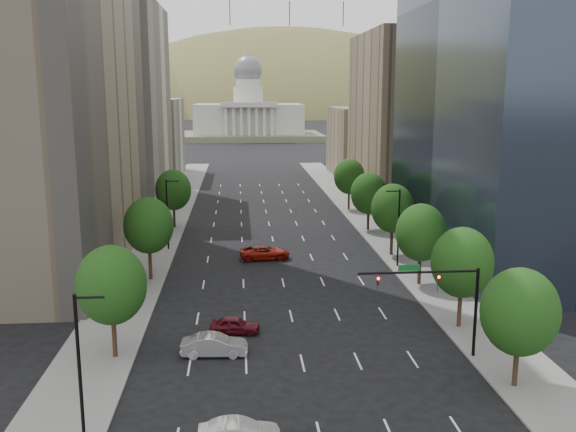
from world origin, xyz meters
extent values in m
cube|color=slate|center=(-15.50, 60.00, 0.07)|extent=(6.00, 200.00, 0.15)
cube|color=slate|center=(15.50, 60.00, 0.07)|extent=(6.00, 200.00, 0.15)
cube|color=beige|center=(-25.00, 103.00, 17.50)|extent=(14.00, 30.00, 35.00)
cube|color=beige|center=(-25.00, 136.00, 9.00)|extent=(14.00, 26.00, 18.00)
cube|color=#8C7759|center=(25.00, 100.00, 15.00)|extent=(14.00, 30.00, 30.00)
cube|color=#8C7759|center=(25.00, 133.00, 8.00)|extent=(14.00, 26.00, 16.00)
cylinder|color=#382316|center=(14.00, 25.00, 1.88)|extent=(0.36, 0.36, 3.75)
ellipsoid|color=#1A340E|center=(14.00, 25.00, 5.40)|extent=(5.20, 5.20, 5.98)
cylinder|color=#382316|center=(14.00, 36.00, 2.00)|extent=(0.36, 0.36, 4.00)
ellipsoid|color=#1A340E|center=(14.00, 36.00, 5.76)|extent=(5.20, 5.20, 5.98)
cylinder|color=#382316|center=(14.00, 48.00, 1.95)|extent=(0.36, 0.36, 3.90)
ellipsoid|color=#1A340E|center=(14.00, 48.00, 5.62)|extent=(5.20, 5.20, 5.98)
cylinder|color=#382316|center=(14.00, 60.00, 2.05)|extent=(0.36, 0.36, 4.10)
ellipsoid|color=#1A340E|center=(14.00, 60.00, 5.90)|extent=(5.20, 5.20, 5.98)
cylinder|color=#382316|center=(14.00, 74.00, 1.90)|extent=(0.36, 0.36, 3.80)
ellipsoid|color=#1A340E|center=(14.00, 74.00, 5.47)|extent=(5.20, 5.20, 5.98)
cylinder|color=#382316|center=(14.00, 90.00, 2.00)|extent=(0.36, 0.36, 4.00)
ellipsoid|color=#1A340E|center=(14.00, 90.00, 5.76)|extent=(5.20, 5.20, 5.98)
cylinder|color=#382316|center=(-14.00, 32.00, 2.00)|extent=(0.36, 0.36, 4.00)
ellipsoid|color=#1A340E|center=(-14.00, 32.00, 5.76)|extent=(5.20, 5.20, 5.98)
cylinder|color=#382316|center=(-14.00, 52.00, 2.08)|extent=(0.36, 0.36, 4.15)
ellipsoid|color=#1A340E|center=(-14.00, 52.00, 5.98)|extent=(5.20, 5.20, 5.98)
cylinder|color=#382316|center=(-14.00, 78.00, 1.98)|extent=(0.36, 0.36, 3.95)
ellipsoid|color=#1A340E|center=(-14.00, 78.00, 5.69)|extent=(5.20, 5.20, 5.98)
cylinder|color=black|center=(13.50, 55.00, 4.50)|extent=(0.20, 0.20, 9.00)
cylinder|color=black|center=(12.70, 55.00, 8.80)|extent=(1.60, 0.14, 0.14)
cylinder|color=black|center=(-13.50, 20.00, 4.50)|extent=(0.20, 0.20, 9.00)
cylinder|color=black|center=(-12.70, 20.00, 8.80)|extent=(1.60, 0.14, 0.14)
cylinder|color=black|center=(-13.50, 65.00, 4.50)|extent=(0.20, 0.20, 9.00)
cylinder|color=black|center=(-12.70, 65.00, 8.80)|extent=(1.60, 0.14, 0.14)
cylinder|color=black|center=(13.00, 30.00, 3.50)|extent=(0.24, 0.24, 7.00)
cylinder|color=black|center=(8.50, 30.00, 6.80)|extent=(9.00, 0.18, 0.18)
imported|color=black|center=(10.00, 30.00, 6.25)|extent=(0.18, 0.22, 1.10)
imported|color=black|center=(5.50, 30.00, 6.25)|extent=(0.18, 0.22, 1.10)
sphere|color=#FF0C07|center=(10.00, 29.82, 6.45)|extent=(0.20, 0.20, 0.20)
sphere|color=#FF0C07|center=(5.50, 29.82, 6.45)|extent=(0.20, 0.20, 0.20)
cube|color=#0C591E|center=(7.80, 30.00, 7.15)|extent=(1.60, 0.06, 0.45)
cube|color=#596647|center=(0.00, 250.00, 1.25)|extent=(60.00, 40.00, 2.50)
cube|color=silver|center=(0.00, 250.00, 8.50)|extent=(44.00, 26.00, 12.00)
cube|color=silver|center=(0.00, 236.00, 14.50)|extent=(22.00, 4.00, 2.00)
cylinder|color=silver|center=(0.00, 250.00, 18.00)|extent=(12.00, 12.00, 7.00)
cylinder|color=silver|center=(0.00, 250.00, 23.00)|extent=(9.60, 9.60, 3.00)
sphere|color=slate|center=(0.00, 250.00, 28.10)|extent=(11.60, 11.60, 11.60)
cylinder|color=silver|center=(0.00, 250.00, 33.95)|extent=(1.80, 1.80, 2.50)
ellipsoid|color=olive|center=(-140.00, 560.00, -33.25)|extent=(380.00, 342.00, 190.00)
ellipsoid|color=olive|center=(40.00, 600.00, -42.00)|extent=(440.00, 396.00, 240.00)
ellipsoid|color=olive|center=(210.00, 640.00, -35.00)|extent=(360.00, 324.00, 200.00)
cylinder|color=black|center=(-10.00, 590.00, 90.00)|extent=(0.80, 0.80, 22.00)
cylinder|color=black|center=(45.00, 590.00, 90.00)|extent=(0.80, 0.80, 22.00)
cylinder|color=black|center=(95.00, 590.00, 90.00)|extent=(0.80, 0.80, 22.00)
imported|color=#4D0C15|center=(-5.00, 36.29, 0.71)|extent=(4.33, 2.20, 1.41)
imported|color=#9E9EA4|center=(-6.55, 31.90, 0.83)|extent=(5.12, 1.96, 1.66)
imported|color=maroon|center=(-1.50, 59.59, 0.83)|extent=(6.14, 3.20, 1.65)
camera|label=1|loc=(-4.53, -13.39, 19.83)|focal=39.25mm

